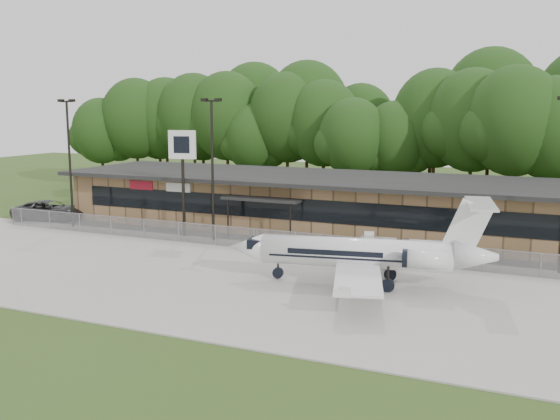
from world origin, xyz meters
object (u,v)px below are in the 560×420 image
at_px(business_jet, 365,254).
at_px(suv, 50,211).
at_px(terminal, 314,201).
at_px(pole_sign, 182,156).

bearing_deg(business_jet, suv, 153.87).
bearing_deg(terminal, pole_sign, -137.02).
distance_m(business_jet, suv, 31.42).
bearing_deg(suv, terminal, -93.27).
height_order(suv, pole_sign, pole_sign).
relative_size(suv, pole_sign, 0.77).
height_order(business_jet, pole_sign, pole_sign).
relative_size(terminal, business_jet, 2.80).
bearing_deg(terminal, business_jet, -59.92).
distance_m(business_jet, pole_sign, 17.95).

